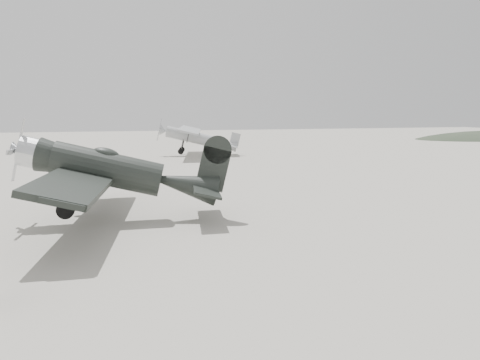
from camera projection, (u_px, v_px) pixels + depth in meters
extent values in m
plane|color=#ACA698|center=(267.00, 227.00, 16.66)|extent=(160.00, 160.00, 0.00)
cylinder|color=black|center=(108.00, 170.00, 17.35)|extent=(4.10, 1.86, 1.26)
cone|color=black|center=(188.00, 168.00, 17.71)|extent=(2.49, 1.52, 1.17)
cylinder|color=silver|center=(31.00, 171.00, 17.00)|extent=(0.97, 1.22, 1.11)
cone|color=silver|center=(15.00, 172.00, 16.93)|extent=(0.39, 0.55, 0.50)
cube|color=silver|center=(17.00, 172.00, 16.94)|extent=(0.08, 0.17, 2.33)
ellipsoid|color=black|center=(102.00, 155.00, 17.24)|extent=(1.07, 0.76, 0.41)
cube|color=black|center=(91.00, 179.00, 17.31)|extent=(3.54, 10.93, 0.20)
cube|color=black|center=(207.00, 166.00, 17.80)|extent=(1.56, 3.88, 0.09)
cube|color=black|center=(210.00, 146.00, 17.70)|extent=(1.08, 0.26, 1.61)
cylinder|color=black|center=(76.00, 219.00, 16.26)|extent=(0.63, 0.24, 0.61)
cylinder|color=black|center=(89.00, 205.00, 18.64)|extent=(0.63, 0.24, 0.61)
cylinder|color=#333333|center=(75.00, 202.00, 16.17)|extent=(0.11, 0.11, 1.26)
cylinder|color=#333333|center=(88.00, 190.00, 18.55)|extent=(0.11, 0.11, 1.26)
cylinder|color=black|center=(213.00, 177.00, 17.89)|extent=(0.21, 0.10, 0.20)
cylinder|color=#A1A4A6|center=(193.00, 137.00, 42.73)|extent=(4.96, 2.05, 1.03)
cone|color=#A1A4A6|center=(228.00, 137.00, 42.95)|extent=(1.84, 1.27, 0.93)
cone|color=#A1A4A6|center=(163.00, 137.00, 42.55)|extent=(0.76, 1.07, 0.97)
cube|color=#A1A4A6|center=(159.00, 137.00, 42.53)|extent=(0.07, 0.14, 2.06)
cube|color=#A1A4A6|center=(188.00, 131.00, 42.62)|extent=(3.94, 10.42, 0.17)
cube|color=#A1A4A6|center=(233.00, 136.00, 42.97)|extent=(1.50, 3.28, 0.07)
cube|color=#A1A4A6|center=(234.00, 130.00, 42.89)|extent=(0.84, 0.25, 1.21)
cylinder|color=black|center=(184.00, 154.00, 41.88)|extent=(0.54, 0.24, 0.52)
cylinder|color=black|center=(185.00, 152.00, 43.90)|extent=(0.54, 0.24, 0.52)
cylinder|color=#333333|center=(184.00, 148.00, 41.80)|extent=(0.10, 0.10, 1.12)
cylinder|color=#333333|center=(185.00, 146.00, 43.83)|extent=(0.10, 0.10, 1.12)
cylinder|color=black|center=(235.00, 140.00, 43.03)|extent=(0.18, 0.10, 0.17)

